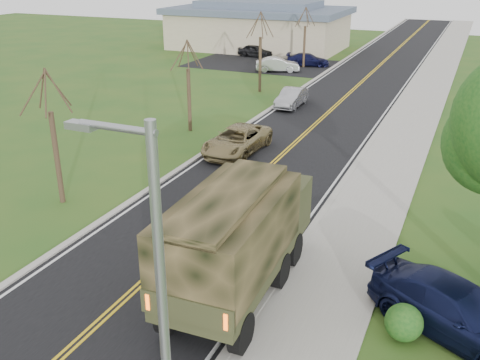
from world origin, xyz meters
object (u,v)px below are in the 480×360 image
Objects in this scene: suv_champagne at (237,140)px; military_truck at (238,233)px; sedan_silver at (292,98)px; pickup_navy at (456,310)px.

military_truck is at bearing -63.36° from suv_champagne.
sedan_silver is 26.37m from pickup_navy.
military_truck is 13.94m from suv_champagne.
suv_champagne is (-5.71, 12.64, -1.46)m from military_truck.
suv_champagne is at bearing 112.53° from military_truck.
sedan_silver is (-6.21, 23.71, -1.52)m from military_truck.
pickup_navy is at bearing -41.78° from suv_champagne.
sedan_silver is at bearing 102.89° from military_truck.
suv_champagne is 1.29× the size of sedan_silver.
military_truck is 24.55m from sedan_silver.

